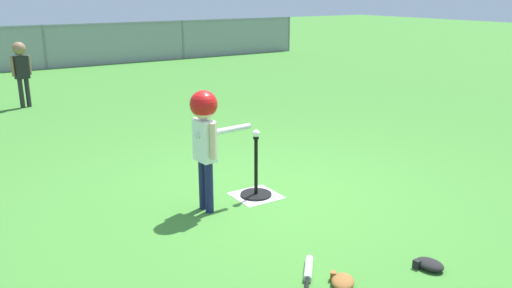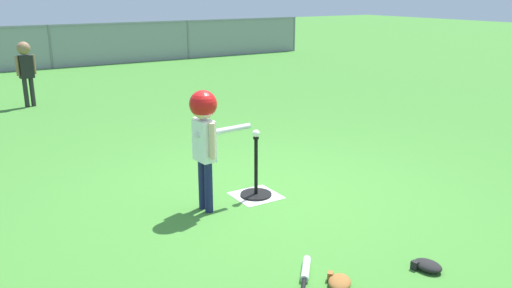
{
  "view_description": "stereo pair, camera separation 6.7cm",
  "coord_description": "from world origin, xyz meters",
  "views": [
    {
      "loc": [
        -2.8,
        -4.03,
        2.01
      ],
      "look_at": [
        -0.14,
        0.09,
        0.55
      ],
      "focal_mm": 36.34,
      "sensor_mm": 36.0,
      "label": 1
    },
    {
      "loc": [
        -2.75,
        -4.07,
        2.01
      ],
      "look_at": [
        -0.14,
        0.09,
        0.55
      ],
      "focal_mm": 36.34,
      "sensor_mm": 36.0,
      "label": 2
    }
  ],
  "objects": [
    {
      "name": "batting_tee",
      "position": [
        -0.14,
        0.09,
        0.09
      ],
      "size": [
        0.32,
        0.32,
        0.62
      ],
      "color": "black",
      "rests_on": "ground_plane"
    },
    {
      "name": "glove_tossed_aside",
      "position": [
        -0.54,
        -1.65,
        0.04
      ],
      "size": [
        0.27,
        0.27,
        0.07
      ],
      "color": "brown",
      "rests_on": "ground_plane"
    },
    {
      "name": "fielder_deep_right",
      "position": [
        -1.34,
        5.84,
        0.74
      ],
      "size": [
        0.34,
        0.23,
        1.15
      ],
      "color": "#262626",
      "rests_on": "ground_plane"
    },
    {
      "name": "batter_child",
      "position": [
        -0.73,
        0.04,
        0.82
      ],
      "size": [
        0.64,
        0.33,
        1.16
      ],
      "color": "#191E4C",
      "rests_on": "ground_plane"
    },
    {
      "name": "ground_plane",
      "position": [
        0.0,
        0.0,
        0.0
      ],
      "size": [
        60.0,
        60.0,
        0.0
      ],
      "primitive_type": "plane",
      "color": "#3D7A2D"
    },
    {
      "name": "spare_bat_silver",
      "position": [
        -0.67,
        -1.43,
        0.03
      ],
      "size": [
        0.45,
        0.5,
        0.06
      ],
      "color": "silver",
      "rests_on": "ground_plane"
    },
    {
      "name": "home_plate",
      "position": [
        -0.14,
        0.09,
        0.0
      ],
      "size": [
        0.44,
        0.44,
        0.01
      ],
      "primitive_type": "cube",
      "color": "white",
      "rests_on": "ground_plane"
    },
    {
      "name": "glove_near_bats",
      "position": [
        0.17,
        -1.83,
        0.04
      ],
      "size": [
        0.2,
        0.24,
        0.07
      ],
      "color": "black",
      "rests_on": "ground_plane"
    },
    {
      "name": "outfield_fence",
      "position": [
        0.0,
        10.61,
        0.62
      ],
      "size": [
        16.06,
        0.06,
        1.15
      ],
      "color": "slate",
      "rests_on": "ground_plane"
    },
    {
      "name": "baseball_on_tee",
      "position": [
        -0.14,
        0.09,
        0.66
      ],
      "size": [
        0.07,
        0.07,
        0.07
      ],
      "primitive_type": "sphere",
      "color": "white",
      "rests_on": "batting_tee"
    }
  ]
}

